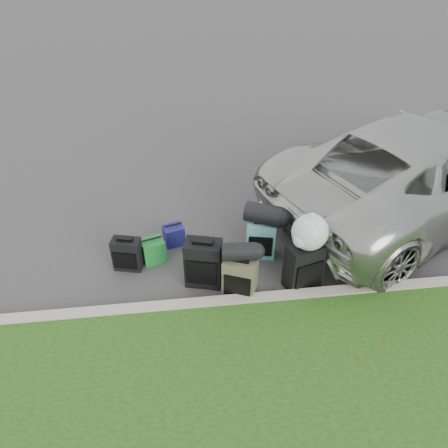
{
  "coord_description": "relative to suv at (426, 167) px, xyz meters",
  "views": [
    {
      "loc": [
        -0.73,
        -5.16,
        4.57
      ],
      "look_at": [
        -0.1,
        0.2,
        0.55
      ],
      "focal_mm": 35.0,
      "sensor_mm": 36.0,
      "label": 1
    }
  ],
  "objects": [
    {
      "name": "suitcase_large_black_left",
      "position": [
        -4.03,
        -1.55,
        -0.45
      ],
      "size": [
        0.58,
        0.43,
        0.75
      ],
      "primitive_type": "cube",
      "rotation": [
        0.0,
        0.0,
        -0.26
      ],
      "color": "black",
      "rests_on": "ground"
    },
    {
      "name": "duffel_left",
      "position": [
        -3.55,
        -1.8,
        -0.06
      ],
      "size": [
        0.49,
        0.29,
        0.25
      ],
      "primitive_type": "cylinder",
      "rotation": [
        0.0,
        1.57,
        -0.09
      ],
      "color": "black",
      "rests_on": "suitcase_olive"
    },
    {
      "name": "suv",
      "position": [
        0.0,
        0.0,
        0.0
      ],
      "size": [
        6.51,
        4.92,
        1.64
      ],
      "primitive_type": "imported",
      "rotation": [
        0.0,
        0.0,
        2.0
      ],
      "color": "#B7B7B2",
      "rests_on": "ground"
    },
    {
      "name": "ground",
      "position": [
        -3.55,
        -1.08,
        -0.82
      ],
      "size": [
        120.0,
        120.0,
        0.0
      ],
      "primitive_type": "plane",
      "color": "#383535",
      "rests_on": "ground"
    },
    {
      "name": "suitcase_small_black",
      "position": [
        -5.15,
        -1.09,
        -0.56
      ],
      "size": [
        0.47,
        0.33,
        0.53
      ],
      "primitive_type": "cube",
      "rotation": [
        0.0,
        0.0,
        -0.24
      ],
      "color": "black",
      "rests_on": "ground"
    },
    {
      "name": "suitcase_teal",
      "position": [
        -3.09,
        -1.03,
        -0.5
      ],
      "size": [
        0.49,
        0.35,
        0.63
      ],
      "primitive_type": "cube",
      "rotation": [
        0.0,
        0.0,
        -0.22
      ],
      "color": "#58A0AA",
      "rests_on": "ground"
    },
    {
      "name": "tote_navy",
      "position": [
        -4.44,
        -0.58,
        -0.65
      ],
      "size": [
        0.37,
        0.32,
        0.34
      ],
      "primitive_type": "cube",
      "rotation": [
        0.0,
        0.0,
        0.27
      ],
      "color": "navy",
      "rests_on": "ground"
    },
    {
      "name": "suitcase_large_black_right",
      "position": [
        -2.61,
        -1.78,
        -0.44
      ],
      "size": [
        0.57,
        0.43,
        0.75
      ],
      "primitive_type": "cube",
      "rotation": [
        0.0,
        0.0,
        0.28
      ],
      "color": "black",
      "rests_on": "ground"
    },
    {
      "name": "curb",
      "position": [
        -3.55,
        -2.08,
        -0.75
      ],
      "size": [
        120.0,
        0.18,
        0.15
      ],
      "primitive_type": "cube",
      "color": "#9E937F",
      "rests_on": "ground"
    },
    {
      "name": "trash_bag",
      "position": [
        -2.6,
        -1.8,
        0.18
      ],
      "size": [
        0.5,
        0.5,
        0.5
      ],
      "primitive_type": "sphere",
      "color": "silver",
      "rests_on": "suitcase_large_black_right"
    },
    {
      "name": "tote_green",
      "position": [
        -4.77,
        -0.97,
        -0.63
      ],
      "size": [
        0.4,
        0.36,
        0.38
      ],
      "primitive_type": "cube",
      "rotation": [
        0.0,
        0.0,
        0.3
      ],
      "color": "#1A782C",
      "rests_on": "ground"
    },
    {
      "name": "suitcase_olive",
      "position": [
        -3.54,
        -1.84,
        -0.51
      ],
      "size": [
        0.53,
        0.44,
        0.63
      ],
      "primitive_type": "cube",
      "rotation": [
        0.0,
        0.0,
        -0.4
      ],
      "color": "#45402C",
      "rests_on": "ground"
    },
    {
      "name": "duffel_right",
      "position": [
        -3.07,
        -1.03,
        -0.03
      ],
      "size": [
        0.64,
        0.53,
        0.31
      ],
      "primitive_type": "cylinder",
      "rotation": [
        0.0,
        1.57,
        -0.45
      ],
      "color": "black",
      "rests_on": "suitcase_teal"
    }
  ]
}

